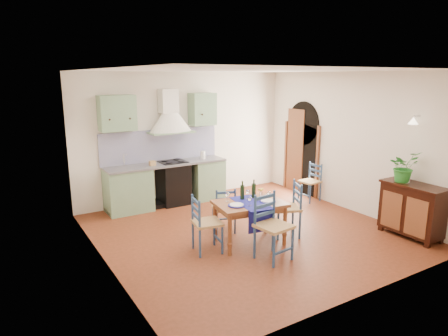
{
  "coord_description": "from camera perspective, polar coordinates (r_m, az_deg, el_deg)",
  "views": [
    {
      "loc": [
        -3.85,
        -5.48,
        2.7
      ],
      "look_at": [
        -0.32,
        0.3,
        1.15
      ],
      "focal_mm": 32.0,
      "sensor_mm": 36.0,
      "label": 1
    }
  ],
  "objects": [
    {
      "name": "chair_near",
      "position": [
        6.07,
        6.9,
        -8.25
      ],
      "size": [
        0.53,
        0.53,
        1.0
      ],
      "color": "navy",
      "rests_on": "ground"
    },
    {
      "name": "chair_spare",
      "position": [
        9.03,
        12.29,
        -1.92
      ],
      "size": [
        0.43,
        0.43,
        0.84
      ],
      "color": "navy",
      "rests_on": "ground"
    },
    {
      "name": "potted_plant",
      "position": [
        7.45,
        24.28,
        0.18
      ],
      "size": [
        0.54,
        0.48,
        0.53
      ],
      "primitive_type": "imported",
      "rotation": [
        0.0,
        0.0,
        -0.15
      ],
      "color": "#237325",
      "rests_on": "sideboard"
    },
    {
      "name": "chair_far",
      "position": [
        7.06,
        0.03,
        -5.87
      ],
      "size": [
        0.48,
        0.48,
        0.82
      ],
      "color": "navy",
      "rests_on": "ground"
    },
    {
      "name": "chair_right",
      "position": [
        6.98,
        9.14,
        -5.67
      ],
      "size": [
        0.58,
        0.58,
        0.95
      ],
      "color": "navy",
      "rests_on": "ground"
    },
    {
      "name": "ceiling",
      "position": [
        6.69,
        3.82,
        13.81
      ],
      "size": [
        5.0,
        5.0,
        0.01
      ],
      "primitive_type": "cube",
      "color": "silver",
      "rests_on": "back_wall"
    },
    {
      "name": "right_wall",
      "position": [
        8.67,
        16.23,
        3.38
      ],
      "size": [
        0.26,
        5.0,
        2.8
      ],
      "color": "silver",
      "rests_on": "ground"
    },
    {
      "name": "back_wall",
      "position": [
        8.63,
        -7.73,
        1.8
      ],
      "size": [
        5.0,
        0.96,
        2.8
      ],
      "color": "silver",
      "rests_on": "ground"
    },
    {
      "name": "left_wall",
      "position": [
        5.79,
        -17.1,
        -0.62
      ],
      "size": [
        0.04,
        5.0,
        2.8
      ],
      "primitive_type": "cube",
      "color": "silver",
      "rests_on": "ground"
    },
    {
      "name": "floor",
      "position": [
        7.22,
        3.48,
        -9.05
      ],
      "size": [
        5.0,
        5.0,
        0.0
      ],
      "primitive_type": "plane",
      "color": "#4E2310",
      "rests_on": "ground"
    },
    {
      "name": "sideboard",
      "position": [
        7.55,
        25.27,
        -5.22
      ],
      "size": [
        0.5,
        1.05,
        0.94
      ],
      "color": "black",
      "rests_on": "ground"
    },
    {
      "name": "dining_table",
      "position": [
        6.54,
        3.73,
        -5.57
      ],
      "size": [
        1.2,
        0.93,
        1.02
      ],
      "color": "brown",
      "rests_on": "ground"
    },
    {
      "name": "chair_left",
      "position": [
        6.27,
        -2.69,
        -7.93
      ],
      "size": [
        0.49,
        0.49,
        0.91
      ],
      "color": "navy",
      "rests_on": "ground"
    }
  ]
}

